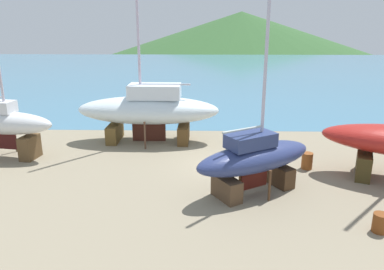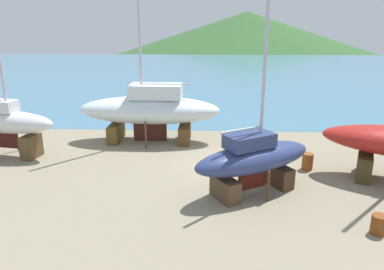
{
  "view_description": "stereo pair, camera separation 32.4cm",
  "coord_description": "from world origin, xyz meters",
  "px_view_note": "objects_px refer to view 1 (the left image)",
  "views": [
    {
      "loc": [
        -1.18,
        -19.29,
        7.77
      ],
      "look_at": [
        -1.67,
        0.21,
        1.76
      ],
      "focal_mm": 34.92,
      "sensor_mm": 36.0,
      "label": 1
    },
    {
      "loc": [
        -0.86,
        -19.28,
        7.77
      ],
      "look_at": [
        -1.67,
        0.21,
        1.76
      ],
      "focal_mm": 34.92,
      "sensor_mm": 36.0,
      "label": 2
    }
  ],
  "objects_px": {
    "worker": "(179,110)",
    "barrel_tipped_right": "(307,161)",
    "sailboat_mid_port": "(255,158)",
    "sailboat_large_starboard": "(2,124)",
    "sailboat_far_slipway": "(149,109)",
    "barrel_tar_black": "(380,223)",
    "barrel_rust_far": "(262,150)"
  },
  "relations": [
    {
      "from": "worker",
      "to": "barrel_tipped_right",
      "type": "bearing_deg",
      "value": -95.74
    },
    {
      "from": "sailboat_mid_port",
      "to": "sailboat_large_starboard",
      "type": "bearing_deg",
      "value": 131.41
    },
    {
      "from": "sailboat_mid_port",
      "to": "barrel_tipped_right",
      "type": "bearing_deg",
      "value": 10.4
    },
    {
      "from": "sailboat_far_slipway",
      "to": "barrel_tar_black",
      "type": "distance_m",
      "value": 15.2
    },
    {
      "from": "sailboat_large_starboard",
      "to": "worker",
      "type": "relative_size",
      "value": 6.05
    },
    {
      "from": "barrel_tar_black",
      "to": "barrel_rust_far",
      "type": "relative_size",
      "value": 0.8
    },
    {
      "from": "barrel_tipped_right",
      "to": "sailboat_far_slipway",
      "type": "bearing_deg",
      "value": 153.09
    },
    {
      "from": "sailboat_large_starboard",
      "to": "barrel_tipped_right",
      "type": "xyz_separation_m",
      "value": [
        17.33,
        -1.44,
        -1.56
      ]
    },
    {
      "from": "barrel_tar_black",
      "to": "barrel_tipped_right",
      "type": "bearing_deg",
      "value": 99.62
    },
    {
      "from": "worker",
      "to": "barrel_rust_far",
      "type": "xyz_separation_m",
      "value": [
        5.37,
        -8.7,
        -0.39
      ]
    },
    {
      "from": "sailboat_mid_port",
      "to": "barrel_rust_far",
      "type": "bearing_deg",
      "value": 44.81
    },
    {
      "from": "sailboat_large_starboard",
      "to": "worker",
      "type": "bearing_deg",
      "value": 50.9
    },
    {
      "from": "sailboat_mid_port",
      "to": "worker",
      "type": "distance_m",
      "value": 13.9
    },
    {
      "from": "barrel_rust_far",
      "to": "barrel_tipped_right",
      "type": "bearing_deg",
      "value": -35.86
    },
    {
      "from": "sailboat_far_slipway",
      "to": "barrel_tar_black",
      "type": "relative_size",
      "value": 20.2
    },
    {
      "from": "sailboat_mid_port",
      "to": "barrel_tipped_right",
      "type": "distance_m",
      "value": 4.58
    },
    {
      "from": "barrel_tipped_right",
      "to": "barrel_rust_far",
      "type": "relative_size",
      "value": 0.96
    },
    {
      "from": "barrel_tipped_right",
      "to": "barrel_tar_black",
      "type": "bearing_deg",
      "value": -80.38
    },
    {
      "from": "sailboat_mid_port",
      "to": "worker",
      "type": "height_order",
      "value": "sailboat_mid_port"
    },
    {
      "from": "sailboat_far_slipway",
      "to": "sailboat_large_starboard",
      "type": "relative_size",
      "value": 1.52
    },
    {
      "from": "worker",
      "to": "barrel_tipped_right",
      "type": "relative_size",
      "value": 1.84
    },
    {
      "from": "sailboat_far_slipway",
      "to": "barrel_tar_black",
      "type": "height_order",
      "value": "sailboat_far_slipway"
    },
    {
      "from": "worker",
      "to": "barrel_rust_far",
      "type": "bearing_deg",
      "value": -100.36
    },
    {
      "from": "sailboat_large_starboard",
      "to": "barrel_tar_black",
      "type": "xyz_separation_m",
      "value": [
        18.41,
        -7.8,
        -1.63
      ]
    },
    {
      "from": "barrel_tipped_right",
      "to": "worker",
      "type": "bearing_deg",
      "value": 126.32
    },
    {
      "from": "sailboat_large_starboard",
      "to": "sailboat_far_slipway",
      "type": "bearing_deg",
      "value": 30.59
    },
    {
      "from": "sailboat_far_slipway",
      "to": "worker",
      "type": "bearing_deg",
      "value": -105.73
    },
    {
      "from": "sailboat_large_starboard",
      "to": "worker",
      "type": "xyz_separation_m",
      "value": [
        9.78,
        8.83,
        -1.15
      ]
    },
    {
      "from": "sailboat_large_starboard",
      "to": "barrel_tipped_right",
      "type": "distance_m",
      "value": 17.46
    },
    {
      "from": "sailboat_large_starboard",
      "to": "barrel_tar_black",
      "type": "distance_m",
      "value": 20.06
    },
    {
      "from": "sailboat_mid_port",
      "to": "barrel_rust_far",
      "type": "xyz_separation_m",
      "value": [
        1.12,
        4.51,
        -1.2
      ]
    },
    {
      "from": "sailboat_far_slipway",
      "to": "barrel_tar_black",
      "type": "bearing_deg",
      "value": 133.95
    }
  ]
}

